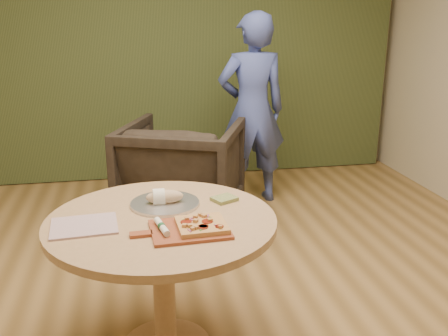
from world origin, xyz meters
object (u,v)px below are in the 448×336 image
cutlery_roll (162,227)px  serving_tray (165,203)px  pizza_paddle (187,230)px  armchair (182,167)px  flatbread_pizza (201,225)px  pedestal_table (162,244)px  person_standing (252,110)px  bread_roll (163,197)px

cutlery_roll → serving_tray: cutlery_roll is taller
pizza_paddle → armchair: size_ratio=0.48×
flatbread_pizza → armchair: 1.93m
pedestal_table → flatbread_pizza: bearing=-46.5°
serving_tray → person_standing: 2.13m
pedestal_table → bread_roll: bread_roll is taller
cutlery_roll → serving_tray: bearing=71.9°
pedestal_table → serving_tray: serving_tray is taller
serving_tray → person_standing: bearing=64.0°
pizza_paddle → flatbread_pizza: 0.07m
pedestal_table → serving_tray: 0.23m
pizza_paddle → flatbread_pizza: flatbread_pizza is taller
armchair → person_standing: 0.87m
pizza_paddle → cutlery_roll: bearing=174.6°
flatbread_pizza → bread_roll: size_ratio=1.20×
serving_tray → armchair: armchair is taller
flatbread_pizza → person_standing: 2.40m
pizza_paddle → flatbread_pizza: size_ratio=1.96×
serving_tray → flatbread_pizza: bearing=-68.3°
person_standing → armchair: bearing=25.9°
flatbread_pizza → armchair: (0.11, 1.90, -0.30)m
armchair → bread_roll: bearing=102.4°
cutlery_roll → pedestal_table: bearing=75.6°
bread_roll → person_standing: 2.13m
armchair → serving_tray: bearing=102.7°
pedestal_table → person_standing: size_ratio=0.65×
armchair → person_standing: person_standing is taller
pedestal_table → bread_roll: 0.25m
flatbread_pizza → bread_roll: 0.38m
serving_tray → bread_roll: bearing=180.0°
serving_tray → bread_roll: size_ratio=1.84×
cutlery_roll → bread_roll: (0.03, 0.34, 0.01)m
flatbread_pizza → person_standing: person_standing is taller
cutlery_roll → bread_roll: bearing=73.4°
serving_tray → armchair: 1.59m
pizza_paddle → bread_roll: bread_roll is taller
cutlery_roll → person_standing: (0.97, 2.26, 0.08)m
pedestal_table → bread_roll: bearing=82.7°
pedestal_table → armchair: 1.75m
pedestal_table → person_standing: (0.97, 2.08, 0.25)m
cutlery_roll → bread_roll: bread_roll is taller
pizza_paddle → armchair: armchair is taller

